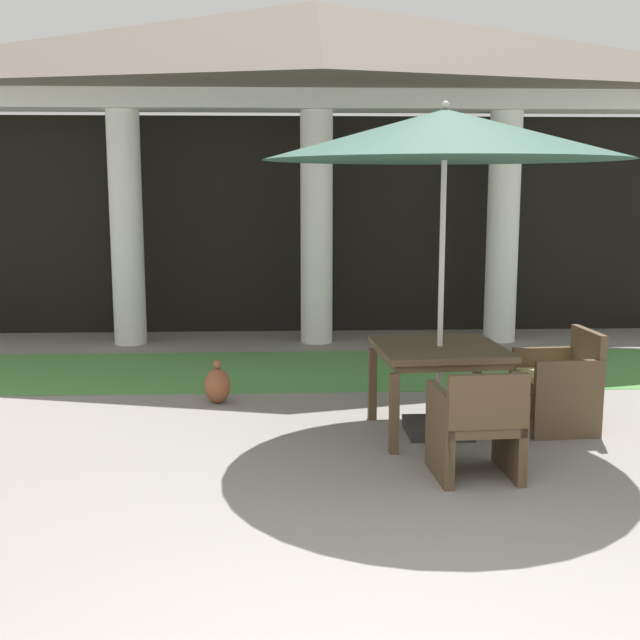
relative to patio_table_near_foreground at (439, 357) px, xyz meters
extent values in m
cylinder|color=white|center=(-3.26, 4.03, 0.83)|extent=(0.41, 0.41, 2.95)
cylinder|color=white|center=(-0.85, 4.03, 0.83)|extent=(0.41, 0.41, 2.95)
cylinder|color=white|center=(1.57, 4.03, 0.83)|extent=(0.41, 0.41, 2.95)
cube|color=white|center=(-0.85, 4.03, 2.43)|extent=(10.47, 0.70, 0.24)
pyramid|color=#665B51|center=(-0.85, 4.03, 3.09)|extent=(10.87, 2.79, 1.08)
cube|color=black|center=(-0.85, 4.93, 0.83)|extent=(10.27, 0.16, 2.95)
cube|color=#519347|center=(-0.85, 2.38, -0.64)|extent=(12.67, 2.01, 0.01)
cube|color=brown|center=(0.00, 0.00, 0.07)|extent=(1.08, 1.08, 0.05)
cube|color=brown|center=(0.00, 0.00, 0.01)|extent=(0.99, 0.99, 0.06)
cube|color=brown|center=(-0.43, -0.50, -0.33)|extent=(0.07, 0.07, 0.63)
cube|color=brown|center=(0.50, -0.43, -0.33)|extent=(0.07, 0.07, 0.63)
cube|color=brown|center=(-0.50, 0.43, -0.33)|extent=(0.07, 0.07, 0.63)
cube|color=brown|center=(0.43, 0.50, -0.33)|extent=(0.07, 0.07, 0.63)
cube|color=#2D2D2D|center=(0.00, 0.00, -0.60)|extent=(0.52, 0.52, 0.09)
cylinder|color=beige|center=(0.00, 0.00, 0.55)|extent=(0.04, 0.04, 2.38)
cone|color=#33594C|center=(0.00, 0.00, 1.78)|extent=(2.88, 2.88, 0.39)
sphere|color=beige|center=(0.00, 0.00, 2.00)|extent=(0.06, 0.06, 0.06)
cube|color=brown|center=(1.00, 0.07, -0.24)|extent=(0.61, 0.61, 0.07)
cube|color=#E0CC7F|center=(1.00, 0.07, -0.18)|extent=(0.56, 0.56, 0.05)
cube|color=brown|center=(1.26, 0.09, 0.00)|extent=(0.10, 0.57, 0.41)
cube|color=brown|center=(1.02, -0.19, -0.32)|extent=(0.57, 0.10, 0.65)
cube|color=brown|center=(0.98, 0.33, -0.32)|extent=(0.57, 0.10, 0.65)
cube|color=brown|center=(0.76, -0.20, -0.46)|extent=(0.06, 0.06, 0.37)
cube|color=brown|center=(0.72, 0.31, -0.46)|extent=(0.06, 0.06, 0.37)
cube|color=brown|center=(1.27, -0.17, -0.46)|extent=(0.06, 0.06, 0.37)
cube|color=brown|center=(1.24, 0.34, -0.46)|extent=(0.06, 0.06, 0.37)
cube|color=brown|center=(0.07, -1.00, -0.26)|extent=(0.59, 0.60, 0.07)
cube|color=#E0CC7F|center=(0.07, -1.00, -0.20)|extent=(0.54, 0.56, 0.05)
cube|color=brown|center=(0.09, -1.26, -0.04)|extent=(0.56, 0.10, 0.37)
cube|color=brown|center=(-0.19, -1.02, -0.33)|extent=(0.10, 0.57, 0.64)
cube|color=brown|center=(0.33, -0.98, -0.33)|extent=(0.10, 0.57, 0.64)
cube|color=brown|center=(-0.20, -0.76, -0.47)|extent=(0.06, 0.06, 0.35)
cube|color=brown|center=(0.30, -0.73, -0.47)|extent=(0.06, 0.06, 0.35)
cube|color=brown|center=(-0.16, -1.27, -0.47)|extent=(0.06, 0.06, 0.35)
cube|color=brown|center=(0.34, -1.24, -0.47)|extent=(0.06, 0.06, 0.35)
ellipsoid|color=brown|center=(-1.90, 1.04, -0.48)|extent=(0.25, 0.25, 0.33)
sphere|color=brown|center=(-1.90, 1.04, -0.27)|extent=(0.08, 0.08, 0.08)
camera|label=1|loc=(-1.26, -6.48, 1.39)|focal=45.84mm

